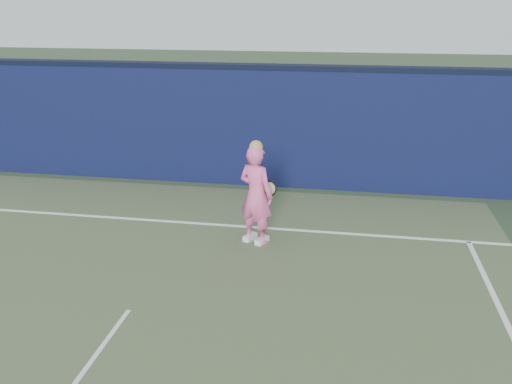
# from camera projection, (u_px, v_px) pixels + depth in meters

# --- Properties ---
(ground) EXTENTS (80.00, 80.00, 0.00)m
(ground) POSITION_uv_depth(u_px,v_px,m) (95.00, 358.00, 6.16)
(ground) COLOR #2A4027
(ground) RESTS_ON ground
(backstop_wall) EXTENTS (24.00, 0.40, 2.50)m
(backstop_wall) POSITION_uv_depth(u_px,v_px,m) (223.00, 127.00, 11.78)
(backstop_wall) COLOR #0C1636
(backstop_wall) RESTS_ON ground
(wall_cap) EXTENTS (24.00, 0.42, 0.10)m
(wall_cap) POSITION_uv_depth(u_px,v_px,m) (221.00, 66.00, 11.35)
(wall_cap) COLOR black
(wall_cap) RESTS_ON backstop_wall
(player) EXTENTS (0.72, 0.62, 1.75)m
(player) POSITION_uv_depth(u_px,v_px,m) (256.00, 195.00, 8.85)
(player) COLOR pink
(player) RESTS_ON ground
(racket) EXTENTS (0.43, 0.33, 0.27)m
(racket) POSITION_uv_depth(u_px,v_px,m) (269.00, 188.00, 9.19)
(racket) COLOR black
(racket) RESTS_ON ground
(court_lines) EXTENTS (11.00, 12.04, 0.01)m
(court_lines) POSITION_uv_depth(u_px,v_px,m) (81.00, 375.00, 5.85)
(court_lines) COLOR white
(court_lines) RESTS_ON court_surface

